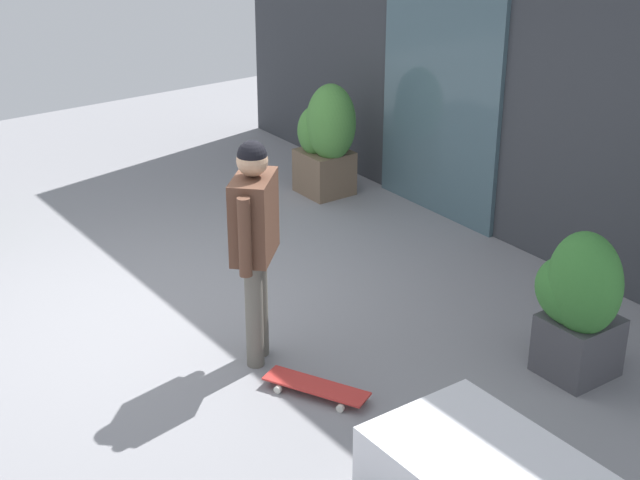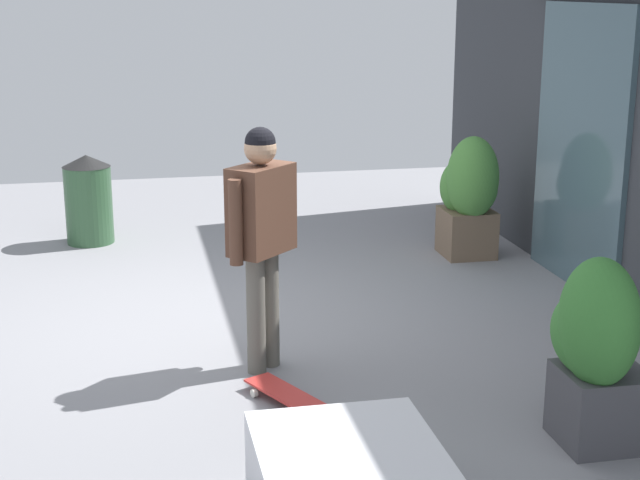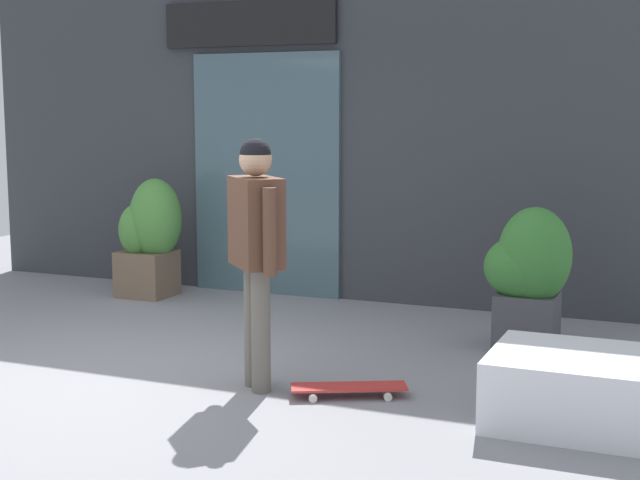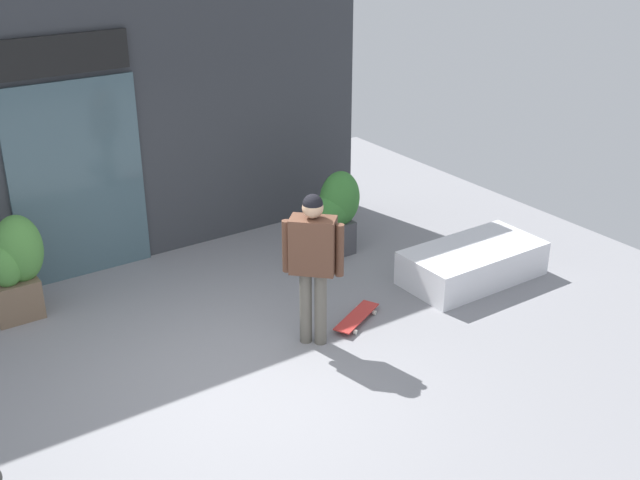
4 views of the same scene
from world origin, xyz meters
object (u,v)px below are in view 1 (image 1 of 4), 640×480
(skateboarder, at_px, (254,230))
(skateboard, at_px, (316,387))
(planter_box_right, at_px, (579,302))
(planter_box_left, at_px, (327,137))

(skateboarder, distance_m, skateboard, 1.18)
(skateboarder, bearing_deg, skateboard, -38.30)
(skateboarder, height_order, skateboard, skateboarder)
(skateboard, distance_m, planter_box_right, 1.93)
(skateboard, bearing_deg, planter_box_right, 35.41)
(skateboarder, xyz_separation_m, planter_box_left, (-2.41, 2.38, -0.41))
(planter_box_left, bearing_deg, skateboarder, -44.64)
(skateboarder, height_order, planter_box_left, skateboarder)
(skateboarder, distance_m, planter_box_left, 3.42)
(skateboard, bearing_deg, planter_box_left, 116.47)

